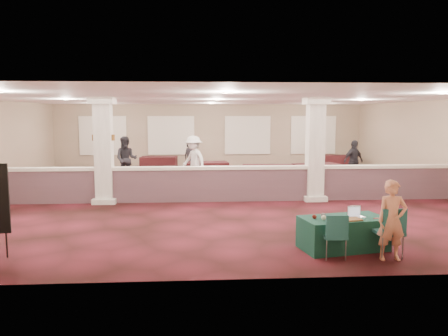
{
  "coord_description": "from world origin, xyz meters",
  "views": [
    {
      "loc": [
        -0.7,
        -14.88,
        2.71
      ],
      "look_at": [
        0.12,
        -2.0,
        1.11
      ],
      "focal_mm": 35.0,
      "sensor_mm": 36.0,
      "label": 1
    }
  ],
  "objects": [
    {
      "name": "conf_chair_side",
      "position": [
        1.89,
        -7.08,
        0.51
      ],
      "size": [
        0.47,
        0.47,
        0.86
      ],
      "rotation": [
        0.0,
        0.0,
        -0.09
      ],
      "color": "#1B504F",
      "rests_on": "ground"
    },
    {
      "name": "column_left",
      "position": [
        -3.5,
        -1.5,
        1.64
      ],
      "size": [
        0.72,
        0.72,
        3.2
      ],
      "color": "beige",
      "rests_on": "ground"
    },
    {
      "name": "far_table_front_left",
      "position": [
        -3.36,
        0.3,
        0.38
      ],
      "size": [
        1.89,
        0.98,
        0.76
      ],
      "primitive_type": "cube",
      "rotation": [
        0.0,
        0.0,
        0.02
      ],
      "color": "black",
      "rests_on": "ground"
    },
    {
      "name": "conf_chair_main",
      "position": [
        2.94,
        -7.09,
        0.57
      ],
      "size": [
        0.51,
        0.52,
        0.97
      ],
      "rotation": [
        0.0,
        0.0,
        0.05
      ],
      "color": "#1B504F",
      "rests_on": "ground"
    },
    {
      "name": "far_table_front_center",
      "position": [
        2.0,
        1.36,
        0.39
      ],
      "size": [
        2.0,
        1.13,
        0.78
      ],
      "primitive_type": "cube",
      "rotation": [
        0.0,
        0.0,
        -0.09
      ],
      "color": "black",
      "rests_on": "ground"
    },
    {
      "name": "attendee_d",
      "position": [
        -0.93,
        4.53,
        0.83
      ],
      "size": [
        0.92,
        0.84,
        1.65
      ],
      "primitive_type": "imported",
      "rotation": [
        0.0,
        0.0,
        2.51
      ],
      "color": "black",
      "rests_on": "ground"
    },
    {
      "name": "far_table_back_left",
      "position": [
        -2.5,
        5.99,
        0.34
      ],
      "size": [
        1.77,
        1.01,
        0.69
      ],
      "primitive_type": "cube",
      "rotation": [
        0.0,
        0.0,
        -0.1
      ],
      "color": "black",
      "rests_on": "ground"
    },
    {
      "name": "knitting",
      "position": [
        2.32,
        -6.71,
        0.66
      ],
      "size": [
        0.4,
        0.33,
        0.03
      ],
      "primitive_type": "cube",
      "rotation": [
        0.0,
        0.0,
        0.2
      ],
      "color": "#B26A1C",
      "rests_on": "near_table"
    },
    {
      "name": "column_right",
      "position": [
        3.0,
        -1.5,
        1.64
      ],
      "size": [
        0.72,
        0.72,
        3.2
      ],
      "color": "beige",
      "rests_on": "ground"
    },
    {
      "name": "attendee_b",
      "position": [
        -0.81,
        1.9,
        0.94
      ],
      "size": [
        1.19,
        1.27,
        1.87
      ],
      "primitive_type": "imported",
      "rotation": [
        0.0,
        0.0,
        -0.88
      ],
      "color": "silver",
      "rests_on": "ground"
    },
    {
      "name": "far_table_back_center",
      "position": [
        -0.29,
        3.2,
        0.36
      ],
      "size": [
        1.88,
        1.14,
        0.72
      ],
      "primitive_type": "cube",
      "rotation": [
        0.0,
        0.0,
        0.15
      ],
      "color": "black",
      "rests_on": "ground"
    },
    {
      "name": "attendee_c",
      "position": [
        5.52,
        1.97,
        0.84
      ],
      "size": [
        1.09,
        0.86,
        1.68
      ],
      "primitive_type": "imported",
      "rotation": [
        0.0,
        0.0,
        0.46
      ],
      "color": "black",
      "rests_on": "ground"
    },
    {
      "name": "woman",
      "position": [
        2.91,
        -7.2,
        0.75
      ],
      "size": [
        0.55,
        0.38,
        1.5
      ],
      "primitive_type": "imported",
      "rotation": [
        0.0,
        0.0,
        -0.03
      ],
      "color": "#D5775C",
      "rests_on": "ground"
    },
    {
      "name": "sconce_right",
      "position": [
        -3.22,
        -1.5,
        2.0
      ],
      "size": [
        0.12,
        0.12,
        0.18
      ],
      "color": "brown",
      "rests_on": "column_left"
    },
    {
      "name": "laptop_screen",
      "position": [
        2.48,
        -6.39,
        0.76
      ],
      "size": [
        0.29,
        0.07,
        0.2
      ],
      "primitive_type": "cube",
      "rotation": [
        0.0,
        0.0,
        0.2
      ],
      "color": "silver",
      "rests_on": "near_table"
    },
    {
      "name": "yarn_cream",
      "position": [
        1.77,
        -6.68,
        0.7
      ],
      "size": [
        0.1,
        0.1,
        0.1
      ],
      "primitive_type": "sphere",
      "color": "beige",
      "rests_on": "near_table"
    },
    {
      "name": "attendee_a",
      "position": [
        -3.5,
        2.69,
        0.91
      ],
      "size": [
        0.88,
        0.5,
        1.82
      ],
      "primitive_type": "imported",
      "rotation": [
        0.0,
        0.0,
        -0.02
      ],
      "color": "black",
      "rests_on": "ground"
    },
    {
      "name": "scissors",
      "position": [
        2.85,
        -6.63,
        0.65
      ],
      "size": [
        0.11,
        0.05,
        0.01
      ],
      "primitive_type": "cube",
      "rotation": [
        0.0,
        0.0,
        0.2
      ],
      "color": "red",
      "rests_on": "near_table"
    },
    {
      "name": "partition_wall",
      "position": [
        0.0,
        -1.5,
        0.57
      ],
      "size": [
        15.6,
        0.28,
        1.1
      ],
      "color": "#573B44",
      "rests_on": "ground"
    },
    {
      "name": "wall_front",
      "position": [
        0.0,
        -8.0,
        1.6
      ],
      "size": [
        16.0,
        0.04,
        3.2
      ],
      "primitive_type": "cube",
      "color": "gray",
      "rests_on": "ground"
    },
    {
      "name": "wall_back",
      "position": [
        0.0,
        8.0,
        1.6
      ],
      "size": [
        16.0,
        0.04,
        3.2
      ],
      "primitive_type": "cube",
      "color": "gray",
      "rests_on": "ground"
    },
    {
      "name": "far_table_front_right",
      "position": [
        4.09,
        2.15,
        0.36
      ],
      "size": [
        1.97,
        1.36,
        0.73
      ],
      "primitive_type": "cube",
      "rotation": [
        0.0,
        0.0,
        0.28
      ],
      "color": "black",
      "rests_on": "ground"
    },
    {
      "name": "laptop_base",
      "position": [
        2.5,
        -6.49,
        0.66
      ],
      "size": [
        0.33,
        0.26,
        0.02
      ],
      "primitive_type": "cube",
      "rotation": [
        0.0,
        0.0,
        0.2
      ],
      "color": "silver",
      "rests_on": "near_table"
    },
    {
      "name": "ground",
      "position": [
        0.0,
        0.0,
        0.0
      ],
      "size": [
        16.0,
        16.0,
        0.0
      ],
      "primitive_type": "plane",
      "color": "#4E131D",
      "rests_on": "ground"
    },
    {
      "name": "far_table_back_right",
      "position": [
        6.5,
        6.5,
        0.32
      ],
      "size": [
        1.72,
        1.1,
        0.65
      ],
      "primitive_type": "cube",
      "rotation": [
        0.0,
        0.0,
        -0.2
      ],
      "color": "black",
      "rests_on": "ground"
    },
    {
      "name": "sconce_left",
      "position": [
        -3.78,
        -1.5,
        2.0
      ],
      "size": [
        0.12,
        0.12,
        0.18
      ],
      "color": "brown",
      "rests_on": "column_left"
    },
    {
      "name": "ceiling",
      "position": [
        0.0,
        0.0,
        3.2
      ],
      "size": [
        16.0,
        16.0,
        0.02
      ],
      "primitive_type": "cube",
      "color": "white",
      "rests_on": "wall_back"
    },
    {
      "name": "screen_glow",
      "position": [
        2.49,
        -6.4,
        0.75
      ],
      "size": [
        0.26,
        0.06,
        0.17
      ],
      "primitive_type": "cube",
      "rotation": [
        0.0,
        0.0,
        0.2
      ],
      "color": "silver",
      "rests_on": "near_table"
    },
    {
      "name": "yarn_grey",
      "position": [
        1.82,
        -6.47,
        0.69
      ],
      "size": [
        0.09,
        0.09,
        0.09
      ],
      "primitive_type": "sphere",
      "color": "#4D4D52",
      "rests_on": "near_table"
    },
    {
      "name": "near_table",
      "position": [
        2.24,
        -6.5,
        0.32
      ],
      "size": [
        1.82,
        1.16,
        0.65
      ],
      "primitive_type": "cube",
      "rotation": [
        0.0,
        0.0,
        0.2
      ],
      "color": "#0F3A30",
      "rests_on": "ground"
    },
    {
      "name": "wall_right",
      "position": [
        8.0,
        0.0,
        1.6
      ],
      "size": [
        0.04,
        16.0,
        3.2
      ],
      "primitive_type": "cube",
      "color": "gray",
      "rests_on": "ground"
    },
    {
      "name": "yarn_red",
      "position": [
        1.62,
        -6.58,
        0.69
      ],
      "size": [
        0.09,
        0.09,
        0.09
      ],
      "primitive_type": "sphere",
      "color": "#5F1513",
      "rests_on": "near_table"
    }
  ]
}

